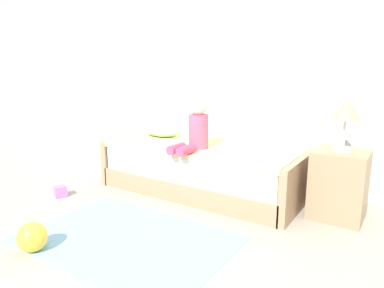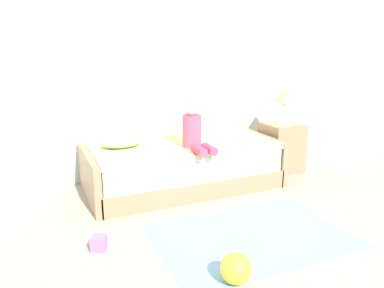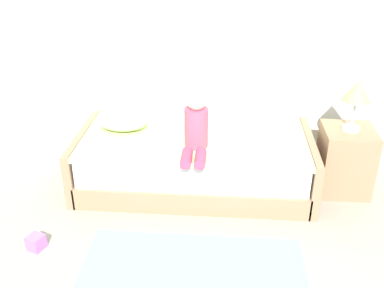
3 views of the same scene
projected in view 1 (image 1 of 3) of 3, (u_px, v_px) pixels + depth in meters
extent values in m
cube|color=silver|center=(265.00, 53.00, 3.79)|extent=(7.20, 0.10, 2.90)
cube|color=#997556|center=(205.00, 180.00, 3.79)|extent=(2.00, 1.00, 0.20)
cube|color=white|center=(205.00, 160.00, 3.74)|extent=(1.94, 0.94, 0.25)
cube|color=#E5E08C|center=(205.00, 147.00, 3.71)|extent=(1.98, 0.98, 0.05)
cube|color=#997556|center=(134.00, 154.00, 4.30)|extent=(0.07, 1.00, 0.50)
cube|color=#997556|center=(300.00, 184.00, 3.22)|extent=(0.07, 1.00, 0.50)
cube|color=#997556|center=(339.00, 184.00, 3.05)|extent=(0.44, 0.44, 0.60)
cylinder|color=silver|center=(342.00, 149.00, 2.99)|extent=(0.15, 0.15, 0.03)
cylinder|color=silver|center=(344.00, 134.00, 2.96)|extent=(0.02, 0.02, 0.24)
cone|color=#8CCC66|center=(346.00, 109.00, 2.91)|extent=(0.24, 0.24, 0.18)
cylinder|color=#E04C6B|center=(198.00, 131.00, 3.50)|extent=(0.20, 0.20, 0.34)
sphere|color=beige|center=(198.00, 107.00, 3.45)|extent=(0.17, 0.17, 0.17)
cylinder|color=#D83F60|center=(177.00, 149.00, 3.32)|extent=(0.09, 0.22, 0.09)
cylinder|color=#D83F60|center=(186.00, 150.00, 3.26)|extent=(0.09, 0.22, 0.09)
ellipsoid|color=#99CC8C|center=(161.00, 131.00, 4.12)|extent=(0.44, 0.30, 0.13)
sphere|color=yellow|center=(32.00, 237.00, 2.51)|extent=(0.21, 0.21, 0.21)
cube|color=#7AA8CC|center=(127.00, 239.00, 2.70)|extent=(1.60, 1.10, 0.01)
cube|color=#CC66D8|center=(60.00, 192.00, 3.58)|extent=(0.15, 0.15, 0.11)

